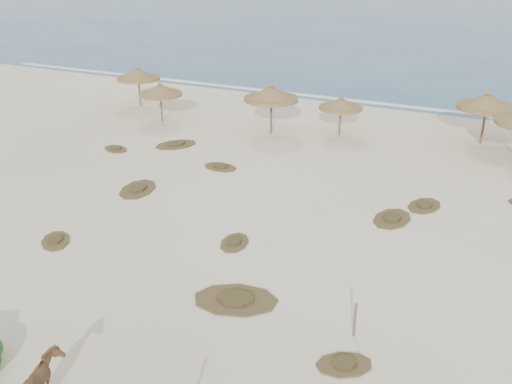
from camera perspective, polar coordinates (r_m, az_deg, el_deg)
ground at (r=19.60m, az=-4.78°, el=-9.53°), size 160.00×160.00×0.00m
ocean at (r=90.11m, az=20.47°, el=15.56°), size 200.00×100.00×0.01m
foam_line at (r=42.33m, az=13.07°, el=8.51°), size 70.00×0.60×0.01m
palapa_0 at (r=41.43m, az=-11.71°, el=11.42°), size 3.63×3.63×2.82m
palapa_1 at (r=37.30m, az=-9.56°, el=9.98°), size 3.70×3.70×2.62m
palapa_2 at (r=34.33m, az=1.55°, el=9.75°), size 4.27×4.27×3.11m
palapa_3 at (r=34.45m, az=8.50°, el=8.69°), size 2.96×2.96×2.46m
palapa_4 at (r=34.98m, az=22.11°, el=8.32°), size 4.35×4.35×3.13m
fence_post_far at (r=17.37m, az=9.86°, el=-12.48°), size 0.09×0.09×1.13m
scrub_1 at (r=27.39m, az=-11.74°, el=0.31°), size 2.02×2.66×0.16m
scrub_2 at (r=22.17m, az=-2.17°, el=-5.05°), size 1.32×1.79×0.16m
scrub_3 at (r=24.67m, az=13.45°, el=-2.59°), size 1.83×2.44×0.16m
scrub_6 at (r=33.11m, az=-8.02°, el=4.73°), size 2.72×2.91×0.16m
scrub_7 at (r=26.23m, az=16.49°, el=-1.30°), size 1.77×2.22×0.16m
scrub_8 at (r=33.04m, az=-13.86°, el=4.22°), size 1.87×1.53×0.16m
scrub_9 at (r=18.90m, az=-2.06°, el=-10.67°), size 3.25×2.60×0.16m
scrub_11 at (r=23.62m, az=-19.41°, el=-4.60°), size 1.92×1.97×0.16m
scrub_12 at (r=16.61m, az=8.81°, el=-16.64°), size 1.91×1.74×0.16m
scrub_13 at (r=29.54m, az=-3.59°, el=2.54°), size 1.93×1.35×0.16m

